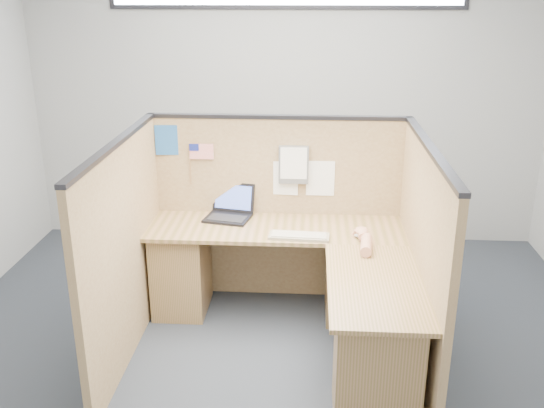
# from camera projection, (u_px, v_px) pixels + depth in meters

# --- Properties ---
(floor) EXTENTS (5.00, 5.00, 0.00)m
(floor) POSITION_uv_depth(u_px,v_px,m) (270.00, 359.00, 4.24)
(floor) COLOR #1F242D
(floor) RESTS_ON ground
(wall_back) EXTENTS (5.00, 0.00, 5.00)m
(wall_back) POSITION_uv_depth(u_px,v_px,m) (285.00, 102.00, 5.88)
(wall_back) COLOR #A0A3A5
(wall_back) RESTS_ON floor
(wall_front) EXTENTS (5.00, 0.00, 5.00)m
(wall_front) POSITION_uv_depth(u_px,v_px,m) (213.00, 401.00, 1.66)
(wall_front) COLOR #A0A3A5
(wall_front) RESTS_ON floor
(cubicle_partitions) EXTENTS (2.06, 1.83, 1.53)m
(cubicle_partitions) POSITION_uv_depth(u_px,v_px,m) (274.00, 235.00, 4.38)
(cubicle_partitions) COLOR olive
(cubicle_partitions) RESTS_ON floor
(l_desk) EXTENTS (1.95, 1.75, 0.73)m
(l_desk) POSITION_uv_depth(u_px,v_px,m) (298.00, 291.00, 4.37)
(l_desk) COLOR brown
(l_desk) RESTS_ON floor
(laptop) EXTENTS (0.39, 0.39, 0.25)m
(laptop) POSITION_uv_depth(u_px,v_px,m) (228.00, 209.00, 4.82)
(laptop) COLOR black
(laptop) RESTS_ON l_desk
(keyboard) EXTENTS (0.45, 0.18, 0.03)m
(keyboard) POSITION_uv_depth(u_px,v_px,m) (299.00, 236.00, 4.42)
(keyboard) COLOR gray
(keyboard) RESTS_ON l_desk
(mouse) EXTENTS (0.13, 0.09, 0.05)m
(mouse) POSITION_uv_depth(u_px,v_px,m) (361.00, 234.00, 4.43)
(mouse) COLOR silver
(mouse) RESTS_ON l_desk
(hand_forearm) EXTENTS (0.12, 0.42, 0.09)m
(hand_forearm) POSITION_uv_depth(u_px,v_px,m) (365.00, 240.00, 4.28)
(hand_forearm) COLOR tan
(hand_forearm) RESTS_ON l_desk
(blue_poster) EXTENTS (0.18, 0.02, 0.24)m
(blue_poster) POSITION_uv_depth(u_px,v_px,m) (166.00, 140.00, 4.76)
(blue_poster) COLOR #21569B
(blue_poster) RESTS_ON cubicle_partitions
(american_flag) EXTENTS (0.19, 0.01, 0.33)m
(american_flag) POSITION_uv_depth(u_px,v_px,m) (199.00, 153.00, 4.76)
(american_flag) COLOR olive
(american_flag) RESTS_ON cubicle_partitions
(file_holder) EXTENTS (0.23, 0.05, 0.30)m
(file_holder) POSITION_uv_depth(u_px,v_px,m) (294.00, 165.00, 4.73)
(file_holder) COLOR slate
(file_holder) RESTS_ON cubicle_partitions
(paper_left) EXTENTS (0.21, 0.02, 0.27)m
(paper_left) POSITION_uv_depth(u_px,v_px,m) (285.00, 178.00, 4.80)
(paper_left) COLOR white
(paper_left) RESTS_ON cubicle_partitions
(paper_right) EXTENTS (0.22, 0.01, 0.28)m
(paper_right) POSITION_uv_depth(u_px,v_px,m) (320.00, 178.00, 4.78)
(paper_right) COLOR white
(paper_right) RESTS_ON cubicle_partitions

